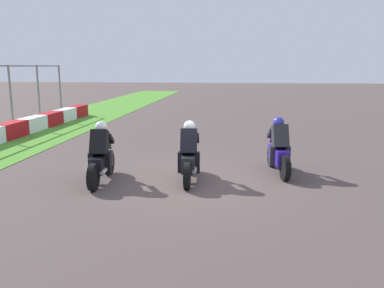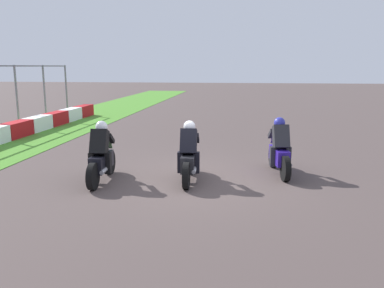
% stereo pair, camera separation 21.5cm
% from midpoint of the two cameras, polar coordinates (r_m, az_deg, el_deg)
% --- Properties ---
extents(ground_plane, '(120.00, 120.00, 0.00)m').
position_cam_midpoint_polar(ground_plane, '(9.98, -0.28, -5.25)').
color(ground_plane, '#4D403D').
extents(rider_lane_a, '(2.04, 0.59, 1.51)m').
position_cam_midpoint_polar(rider_lane_a, '(10.70, 11.92, -0.93)').
color(rider_lane_a, black).
rests_on(rider_lane_a, ground_plane).
extents(rider_lane_b, '(2.04, 0.55, 1.51)m').
position_cam_midpoint_polar(rider_lane_b, '(9.78, -1.04, -1.82)').
color(rider_lane_b, black).
rests_on(rider_lane_b, ground_plane).
extents(rider_lane_c, '(2.04, 0.55, 1.51)m').
position_cam_midpoint_polar(rider_lane_c, '(9.96, -13.66, -1.91)').
color(rider_lane_c, black).
rests_on(rider_lane_c, ground_plane).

